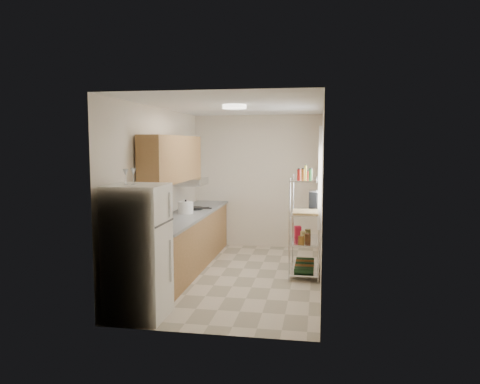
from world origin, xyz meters
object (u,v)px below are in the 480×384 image
object	(u,v)px
refrigerator	(138,252)
espresso_machine	(314,199)
rice_cooker	(186,208)
frying_pan_large	(195,208)
cutting_board	(306,212)

from	to	relation	value
refrigerator	espresso_machine	distance (m)	3.20
rice_cooker	espresso_machine	xyz separation A→B (m)	(2.08, 0.20, 0.16)
frying_pan_large	espresso_machine	world-z (taller)	espresso_machine
rice_cooker	refrigerator	bearing A→B (deg)	-87.97
rice_cooker	frying_pan_large	xyz separation A→B (m)	(0.03, 0.48, -0.08)
refrigerator	rice_cooker	size ratio (longest dim) A/B	6.39
frying_pan_large	rice_cooker	bearing A→B (deg)	-99.34
refrigerator	frying_pan_large	world-z (taller)	refrigerator
rice_cooker	cutting_board	bearing A→B (deg)	-10.70
rice_cooker	espresso_machine	bearing A→B (deg)	5.59
frying_pan_large	refrigerator	bearing A→B (deg)	-94.53
frying_pan_large	espresso_machine	distance (m)	2.08
cutting_board	espresso_machine	bearing A→B (deg)	78.32
refrigerator	rice_cooker	distance (m)	2.27
rice_cooker	cutting_board	distance (m)	2.00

